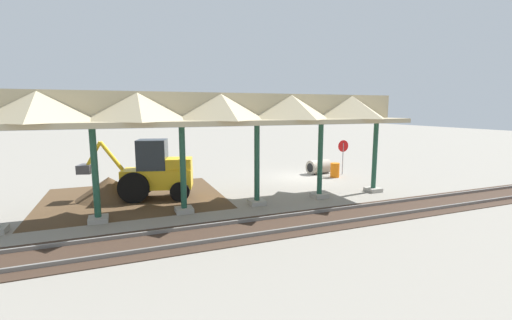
{
  "coord_description": "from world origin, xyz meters",
  "views": [
    {
      "loc": [
        10.45,
        18.44,
        4.25
      ],
      "look_at": [
        3.95,
        2.08,
        1.6
      ],
      "focal_mm": 24.0,
      "sensor_mm": 36.0,
      "label": 1
    }
  ],
  "objects_px": {
    "backhoe": "(154,172)",
    "concrete_pipe": "(319,167)",
    "traffic_barrel": "(335,170)",
    "stop_sign": "(343,150)"
  },
  "relations": [
    {
      "from": "backhoe",
      "to": "traffic_barrel",
      "type": "relative_size",
      "value": 5.81
    },
    {
      "from": "stop_sign",
      "to": "backhoe",
      "type": "distance_m",
      "value": 12.07
    },
    {
      "from": "concrete_pipe",
      "to": "stop_sign",
      "type": "bearing_deg",
      "value": 147.91
    },
    {
      "from": "stop_sign",
      "to": "concrete_pipe",
      "type": "relative_size",
      "value": 1.37
    },
    {
      "from": "traffic_barrel",
      "to": "stop_sign",
      "type": "bearing_deg",
      "value": -148.22
    },
    {
      "from": "stop_sign",
      "to": "backhoe",
      "type": "xyz_separation_m",
      "value": [
        11.94,
        1.73,
        -0.34
      ]
    },
    {
      "from": "concrete_pipe",
      "to": "traffic_barrel",
      "type": "relative_size",
      "value": 1.81
    },
    {
      "from": "stop_sign",
      "to": "traffic_barrel",
      "type": "bearing_deg",
      "value": 31.78
    },
    {
      "from": "backhoe",
      "to": "concrete_pipe",
      "type": "xyz_separation_m",
      "value": [
        -10.66,
        -2.53,
        -0.81
      ]
    },
    {
      "from": "stop_sign",
      "to": "traffic_barrel",
      "type": "distance_m",
      "value": 1.66
    }
  ]
}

